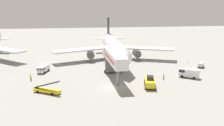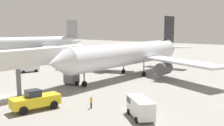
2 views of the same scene
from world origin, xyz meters
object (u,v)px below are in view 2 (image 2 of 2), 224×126
service_van_mid_left (28,68)px  service_van_rear_left (140,107)px  airplane_background (33,44)px  pushback_tug (35,101)px  ground_crew_worker_foreground (91,102)px  airplane_at_gate (132,54)px  jet_bridge (46,58)px

service_van_mid_left → service_van_rear_left: service_van_rear_left is taller
airplane_background → pushback_tug: bearing=-35.4°
pushback_tug → ground_crew_worker_foreground: size_ratio=4.14×
airplane_at_gate → jet_bridge: (-3.39, -21.08, 0.69)m
airplane_background → ground_crew_worker_foreground: bearing=-29.3°
pushback_tug → ground_crew_worker_foreground: bearing=44.2°
airplane_at_gate → service_van_mid_left: airplane_at_gate is taller
airplane_at_gate → ground_crew_worker_foreground: (9.36, -23.78, -4.09)m
airplane_at_gate → pushback_tug: 29.40m
jet_bridge → service_van_rear_left: bearing=-5.2°
pushback_tug → service_van_mid_left: 31.55m
ground_crew_worker_foreground → airplane_background: bearing=150.7°
airplane_at_gate → pushback_tug: airplane_at_gate is taller
service_van_rear_left → airplane_background: airplane_background is taller
airplane_background → service_van_mid_left: bearing=-37.7°
airplane_at_gate → service_van_rear_left: size_ratio=8.80×
jet_bridge → ground_crew_worker_foreground: (12.75, -2.69, -4.77)m
airplane_at_gate → pushback_tug: bearing=-81.9°
service_van_mid_left → service_van_rear_left: (38.87, -11.18, 0.25)m
service_van_rear_left → airplane_background: bearing=154.0°
pushback_tug → airplane_at_gate: bearing=98.1°
pushback_tug → service_van_mid_left: bearing=147.0°
service_van_rear_left → airplane_at_gate: bearing=125.8°
service_van_mid_left → airplane_background: (-27.05, 20.92, 3.81)m
service_van_rear_left → airplane_background: (-65.92, 32.10, 3.56)m
service_van_mid_left → service_van_rear_left: size_ratio=1.02×
jet_bridge → service_van_mid_left: size_ratio=3.51×
jet_bridge → pushback_tug: bearing=-46.1°
airplane_at_gate → airplane_background: (-49.41, 9.21, -0.05)m
pushback_tug → service_van_rear_left: (12.40, 5.98, 0.07)m
airplane_at_gate → service_van_rear_left: 28.45m
ground_crew_worker_foreground → airplane_background: 67.51m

